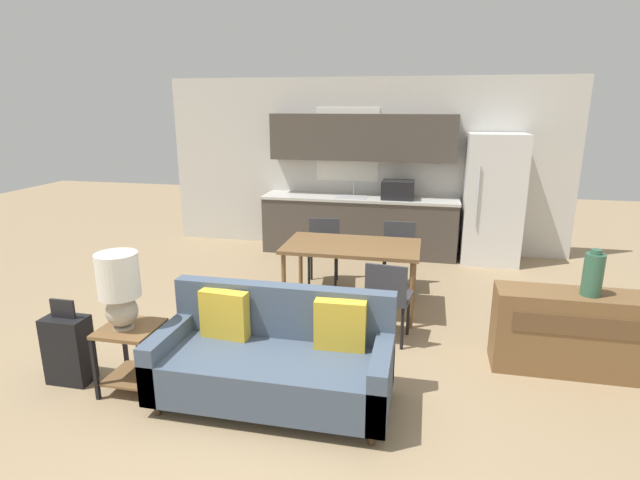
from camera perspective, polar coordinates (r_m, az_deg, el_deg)
name	(u,v)px	position (r m, az deg, el deg)	size (l,w,h in m)	color
ground_plane	(283,405)	(4.16, -4.27, -18.30)	(20.00, 20.00, 0.00)	#9E8460
wall_back	(363,165)	(8.06, 4.92, 8.54)	(6.40, 0.07, 2.70)	silver
kitchen_counter	(361,200)	(7.84, 4.66, 4.58)	(3.03, 0.65, 2.15)	#4C443D
refrigerator	(493,199)	(7.73, 19.14, 4.41)	(0.81, 0.70, 1.89)	white
dining_table	(352,250)	(5.61, 3.66, -1.19)	(1.51, 0.86, 0.78)	brown
couch	(275,359)	(4.07, -5.13, -13.40)	(1.84, 0.80, 0.88)	#3D2D1E
side_table	(132,348)	(4.44, -20.74, -11.44)	(0.45, 0.45, 0.56)	brown
table_lamp	(119,286)	(4.23, -21.97, -4.93)	(0.32, 0.32, 0.63)	#B2A893
credenza	(568,332)	(4.95, 26.45, -9.37)	(1.25, 0.41, 0.73)	brown
vase	(593,274)	(4.76, 28.74, -3.43)	(0.16, 0.16, 0.40)	#336047
dining_chair_far_right	(399,251)	(6.40, 8.98, -1.24)	(0.43, 0.43, 0.85)	#38383D
dining_chair_near_right	(388,296)	(4.93, 7.78, -6.31)	(0.47, 0.47, 0.85)	#38383D
dining_chair_far_left	(324,247)	(6.50, 0.41, -0.79)	(0.47, 0.47, 0.85)	#38383D
suitcase	(69,349)	(4.80, -26.80, -11.05)	(0.36, 0.22, 0.75)	black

